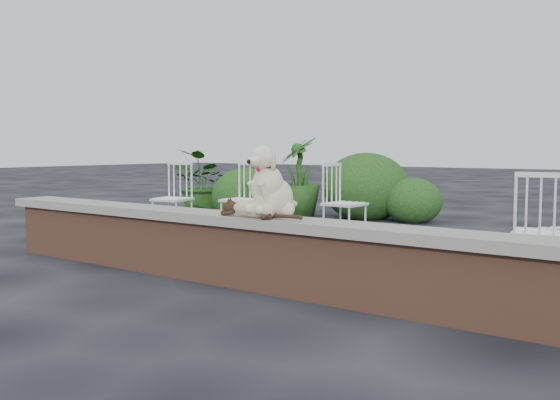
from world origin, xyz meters
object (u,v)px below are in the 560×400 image
Objects in this scene: dog at (274,181)px; potted_plant_b at (299,177)px; chair_b at (241,199)px; chair_e at (345,203)px; potted_plant_a at (203,183)px; cat at (254,208)px; chair_c at (541,231)px; chair_a at (172,198)px.

dog is 0.45× the size of potted_plant_b.
dog reaches higher than chair_b.
potted_plant_a is at bearing 76.40° from chair_e.
potted_plant_a is (-3.24, 0.98, 0.07)m from chair_e.
dog is 0.53× the size of potted_plant_a.
potted_plant_b reaches higher than cat.
chair_b reaches higher than cat.
potted_plant_a is 0.85× the size of potted_plant_b.
potted_plant_b reaches higher than chair_e.
chair_b is at bearing -73.63° from potted_plant_b.
potted_plant_a reaches higher than chair_b.
chair_c is at bearing 42.82° from dog.
dog is 3.47m from chair_a.
potted_plant_a is at bearing 144.44° from chair_b.
chair_c is 6.18m from potted_plant_a.
potted_plant_b reaches higher than dog.
chair_a is 2.29m from chair_e.
dog is 0.61× the size of chair_a.
chair_c is 5.57m from potted_plant_b.
chair_a is at bearing 153.83° from cat.
potted_plant_b is at bearing 39.03° from potted_plant_a.
potted_plant_b is at bearing 105.19° from chair_b.
chair_a is 0.86× the size of potted_plant_a.
chair_b is at bearing -34.38° from potted_plant_a.
chair_e is (-2.52, 1.25, 0.00)m from chair_c.
dog reaches higher than cat.
chair_a is at bearing 156.64° from dog.
cat is (-0.08, -0.15, -0.21)m from dog.
potted_plant_a is (-4.04, 3.46, -0.32)m from dog.
cat is at bearing -161.50° from chair_e.
dog is 2.15m from chair_c.
chair_c and chair_a have the same top height.
chair_a is 1.00× the size of chair_e.
chair_b is at bearing 106.52° from chair_e.
dog is at bearing -57.64° from potted_plant_b.
chair_b is 1.00× the size of chair_c.
chair_c is 2.81m from chair_e.
potted_plant_b reaches higher than potted_plant_a.
cat is at bearing -59.22° from potted_plant_b.
chair_a reaches higher than cat.
chair_e is 3.39m from potted_plant_a.
chair_b is at bearing -22.59° from chair_c.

